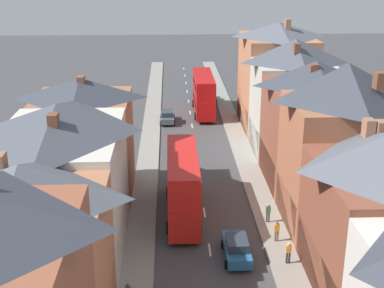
{
  "coord_description": "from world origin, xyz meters",
  "views": [
    {
      "loc": [
        -2.76,
        -16.01,
        20.27
      ],
      "look_at": [
        -0.56,
        35.08,
        2.16
      ],
      "focal_mm": 50.0,
      "sensor_mm": 36.0,
      "label": 1
    }
  ],
  "objects": [
    {
      "name": "double_decker_bus_mid_street",
      "position": [
        -1.81,
        23.65,
        2.82
      ],
      "size": [
        2.74,
        10.8,
        5.3
      ],
      "color": "red",
      "rests_on": "ground"
    },
    {
      "name": "car_near_silver",
      "position": [
        3.1,
        59.73,
        0.8
      ],
      "size": [
        1.9,
        4.45,
        1.57
      ],
      "color": "#144728",
      "rests_on": "ground"
    },
    {
      "name": "pedestrian_mid_right",
      "position": [
        5.04,
        18.84,
        1.03
      ],
      "size": [
        0.36,
        0.22,
        1.61
      ],
      "color": "brown",
      "rests_on": "pavement_right"
    },
    {
      "name": "pedestrian_far_left",
      "position": [
        4.93,
        21.86,
        1.03
      ],
      "size": [
        0.36,
        0.22,
        1.61
      ],
      "color": "#3D4256",
      "rests_on": "pavement_right"
    },
    {
      "name": "terrace_row_left",
      "position": [
        -10.19,
        9.6,
        5.74
      ],
      "size": [
        8.0,
        43.32,
        13.71
      ],
      "color": "#A36042",
      "rests_on": "ground"
    },
    {
      "name": "terrace_row_right",
      "position": [
        10.18,
        21.86,
        5.83
      ],
      "size": [
        8.0,
        63.96,
        13.38
      ],
      "color": "silver",
      "rests_on": "ground"
    },
    {
      "name": "car_parked_left_a",
      "position": [
        1.8,
        16.81,
        0.83
      ],
      "size": [
        1.9,
        4.29,
        1.65
      ],
      "color": "#236093",
      "rests_on": "ground"
    },
    {
      "name": "car_mid_black",
      "position": [
        -3.1,
        49.57,
        0.8
      ],
      "size": [
        1.9,
        4.31,
        1.59
      ],
      "color": "#4C515B",
      "rests_on": "ground"
    },
    {
      "name": "double_decker_bus_lead",
      "position": [
        1.79,
        53.57,
        2.82
      ],
      "size": [
        2.74,
        10.8,
        5.3
      ],
      "color": "#B70F0F",
      "rests_on": "ground"
    },
    {
      "name": "centre_line_dashes",
      "position": [
        0.0,
        36.0,
        0.01
      ],
      "size": [
        0.14,
        97.8,
        0.01
      ],
      "color": "silver",
      "rests_on": "ground"
    },
    {
      "name": "pavement_right",
      "position": [
        5.1,
        38.0,
        0.07
      ],
      "size": [
        2.2,
        104.0,
        0.14
      ],
      "primitive_type": "cube",
      "color": "gray",
      "rests_on": "ground"
    },
    {
      "name": "pedestrian_mid_left",
      "position": [
        5.26,
        15.79,
        1.03
      ],
      "size": [
        0.36,
        0.22,
        1.61
      ],
      "color": "#23232D",
      "rests_on": "pavement_right"
    },
    {
      "name": "pavement_left",
      "position": [
        -5.1,
        38.0,
        0.07
      ],
      "size": [
        2.2,
        104.0,
        0.14
      ],
      "primitive_type": "cube",
      "color": "gray",
      "rests_on": "ground"
    },
    {
      "name": "car_parked_right_a",
      "position": [
        1.8,
        62.77,
        0.81
      ],
      "size": [
        1.9,
        3.93,
        1.6
      ],
      "color": "#236093",
      "rests_on": "ground"
    }
  ]
}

